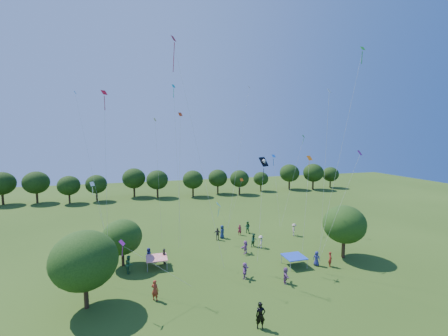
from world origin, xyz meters
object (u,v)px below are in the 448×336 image
near_tree_west (84,260)px  red_high_kite (183,84)px  near_tree_east (344,224)px  pirate_kite (264,163)px  tent_red_stripe (157,258)px  near_tree_north (122,237)px  man_in_black (260,316)px  tent_blue (294,257)px

near_tree_west → red_high_kite: bearing=34.4°
near_tree_west → near_tree_east: (27.07, 2.74, -0.13)m
pirate_kite → near_tree_east: bearing=-5.1°
near_tree_west → tent_red_stripe: near_tree_west is taller
near_tree_north → man_in_black: (10.12, -14.03, -2.25)m
near_tree_west → tent_blue: bearing=6.5°
near_tree_north → red_high_kite: red_high_kite is taller
near_tree_west → tent_red_stripe: size_ratio=2.95×
near_tree_north → near_tree_west: bearing=-108.8°
tent_blue → near_tree_west: bearing=-173.5°
near_tree_west → near_tree_north: near_tree_west is taller
near_tree_north → tent_blue: bearing=-16.3°
pirate_kite → red_high_kite: bearing=161.9°
near_tree_north → red_high_kite: bearing=-11.0°
near_tree_west → red_high_kite: size_ratio=0.28×
red_high_kite → near_tree_north: bearing=169.0°
near_tree_east → red_high_kite: (-17.90, 3.52, 15.51)m
near_tree_north → red_high_kite: 17.56m
tent_blue → man_in_black: bearing=-131.3°
near_tree_east → tent_red_stripe: size_ratio=2.79×
near_tree_west → man_in_black: bearing=-27.1°
tent_red_stripe → pirate_kite: pirate_kite is taller
tent_blue → red_high_kite: bearing=160.7°
near_tree_east → red_high_kite: size_ratio=0.26×
tent_red_stripe → pirate_kite: size_ratio=0.21×
man_in_black → tent_blue: bearing=59.0°
man_in_black → near_tree_north: bearing=136.1°
near_tree_north → red_high_kite: (6.59, -1.28, 16.22)m
red_high_kite → pirate_kite: bearing=-18.1°
tent_blue → man_in_black: size_ratio=1.10×
man_in_black → near_tree_east: bearing=43.0°
man_in_black → pirate_kite: bearing=76.0°
tent_red_stripe → man_in_black: 14.31m
man_in_black → pirate_kite: 15.06m
near_tree_north → man_in_black: size_ratio=2.58×
tent_red_stripe → red_high_kite: 18.69m
tent_red_stripe → red_high_kite: size_ratio=0.09×
near_tree_west → near_tree_north: size_ratio=1.26×
tent_blue → tent_red_stripe: bearing=164.9°
near_tree_east → tent_blue: bearing=-176.3°
tent_blue → pirate_kite: size_ratio=0.21×
man_in_black → tent_red_stripe: bearing=127.9°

